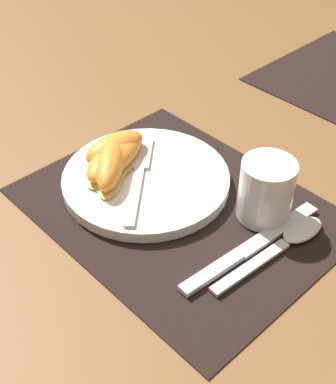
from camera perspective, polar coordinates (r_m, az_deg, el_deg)
name	(u,v)px	position (r m, az deg, el deg)	size (l,w,h in m)	color
ground_plane	(179,209)	(0.72, 1.18, -1.80)	(3.00, 3.00, 0.00)	brown
placemat	(179,208)	(0.72, 1.18, -1.69)	(0.40, 0.31, 0.00)	black
plate	(146,180)	(0.75, -2.39, 1.33)	(0.24, 0.24, 0.02)	white
juice_glass	(266,193)	(0.70, 10.37, -0.12)	(0.07, 0.07, 0.08)	silver
knife	(249,248)	(0.67, 8.65, -5.93)	(0.03, 0.23, 0.01)	silver
spoon	(289,239)	(0.69, 12.80, -4.94)	(0.04, 0.19, 0.01)	silver
fork	(139,172)	(0.75, -3.14, 2.13)	(0.14, 0.16, 0.00)	silver
citrus_wedge_0	(115,149)	(0.77, -5.68, 4.58)	(0.06, 0.10, 0.04)	#F4DB84
citrus_wedge_1	(115,157)	(0.76, -5.69, 3.70)	(0.10, 0.14, 0.03)	#F4DB84
citrus_wedge_2	(111,165)	(0.74, -6.13, 2.91)	(0.11, 0.11, 0.04)	#F4DB84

